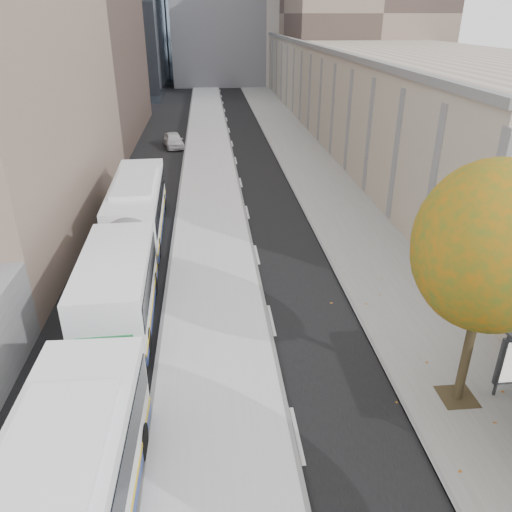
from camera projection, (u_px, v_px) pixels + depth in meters
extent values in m
cube|color=silver|center=(210.00, 187.00, 34.71)|extent=(4.25, 150.00, 0.15)
cube|color=gray|center=(323.00, 184.00, 35.41)|extent=(4.75, 150.00, 0.08)
cube|color=gray|center=(365.00, 77.00, 60.62)|extent=(18.00, 92.00, 8.00)
cylinder|color=#2F2516|center=(466.00, 355.00, 14.94)|extent=(0.28, 0.28, 3.24)
sphere|color=#255A1B|center=(491.00, 247.00, 13.39)|extent=(4.20, 4.20, 4.20)
cube|color=white|center=(131.00, 236.00, 23.65)|extent=(3.02, 17.26, 2.86)
cube|color=black|center=(130.00, 225.00, 23.42)|extent=(3.05, 16.57, 0.99)
cube|color=#1E7A3E|center=(98.00, 350.00, 16.13)|extent=(1.82, 0.12, 1.11)
imported|color=beige|center=(174.00, 140.00, 45.02)|extent=(2.21, 4.07, 1.31)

